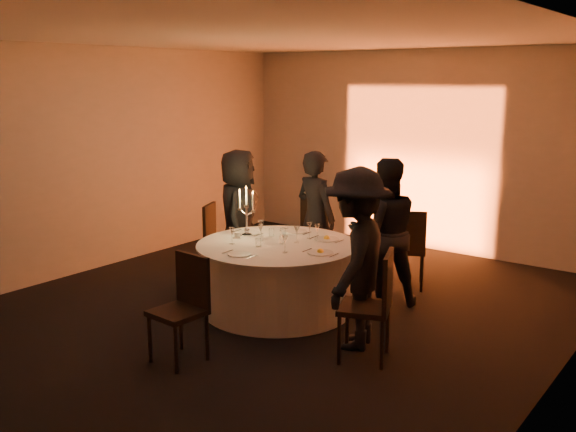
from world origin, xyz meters
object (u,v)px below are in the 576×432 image
Objects in this scene: chair_left at (218,235)px; chair_right at (374,300)px; banquet_table at (277,277)px; chair_back_right at (407,244)px; chair_front at (184,302)px; coffee_cup at (237,235)px; guest_right at (356,259)px; guest_back_right at (384,232)px; chair_back_left at (321,233)px; guest_left at (239,215)px; candelabra at (247,218)px; guest_back_left at (316,217)px.

chair_right reaches higher than chair_left.
chair_back_right is at bearing 61.78° from banquet_table.
chair_front is 1.62m from coffee_cup.
chair_left is 2.47m from chair_back_right.
chair_back_right reaches higher than coffee_cup.
banquet_table is at bearing -120.76° from guest_right.
chair_left is 0.96× the size of chair_front.
chair_right is at bearing 71.44° from guest_back_right.
guest_right reaches higher than chair_back_left.
guest_right is 16.03× the size of coffee_cup.
guest_left reaches higher than chair_back_right.
chair_back_left is 1.81× the size of candelabra.
coffee_cup is (-0.53, -0.07, 0.42)m from banquet_table.
chair_right reaches higher than chair_front.
chair_left is 8.66× the size of coffee_cup.
guest_back_left is at bearing -90.71° from chair_left.
guest_back_left reaches higher than banquet_table.
banquet_table is 1.38m from guest_left.
banquet_table is at bearing -129.79° from chair_right.
guest_right reaches higher than guest_left.
guest_back_left reaches higher than guest_left.
guest_back_left reaches higher than chair_back_left.
candelabra reaches higher than chair_back_left.
candelabra is at bearing -162.20° from guest_left.
banquet_table is 1.89× the size of chair_left.
candelabra is (-0.24, -1.19, 0.37)m from chair_back_left.
guest_back_left is 2.03m from guest_right.
guest_right is at bearing 143.33° from chair_back_left.
guest_right is at bearing -13.34° from candelabra.
guest_left is (-2.65, 1.16, 0.26)m from chair_right.
chair_left is at bearing 40.98° from chair_back_left.
chair_front is at bearing 50.73° from chair_back_right.
coffee_cup is at bearing 89.50° from chair_back_left.
candelabra is at bearing 21.71° from chair_back_right.
guest_left is 1.00m from guest_back_left.
guest_left is 2.54m from guest_right.
candelabra reaches higher than chair_left.
chair_front is 0.56× the size of guest_right.
banquet_table is 1.36m from guest_right.
coffee_cup is at bearing 23.90° from chair_back_right.
guest_back_left is at bearing -3.00° from chair_back_right.
candelabra is (-0.61, 1.62, 0.42)m from chair_front.
coffee_cup is 0.23m from candelabra.
guest_back_left is at bearing 101.94° from banquet_table.
chair_right is at bearing 149.31° from guest_back_left.
chair_back_right is 0.59× the size of guest_back_right.
guest_left is at bearing 137.49° from candelabra.
guest_back_left is at bearing 112.44° from chair_back_left.
chair_back_left is at bearing 78.66° from candelabra.
banquet_table is 1.79× the size of chair_back_right.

